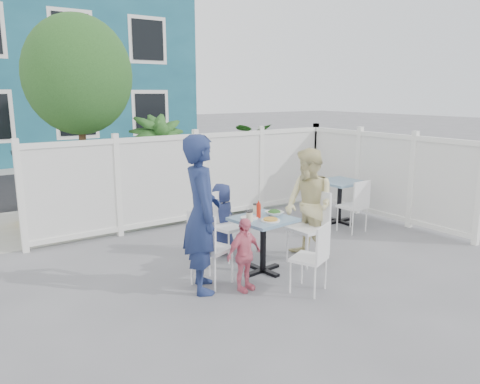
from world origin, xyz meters
TOP-DOWN VIEW (x-y plane):
  - ground at (0.00, 0.00)m, footprint 80.00×80.00m
  - near_sidewalk at (0.00, 3.80)m, footprint 24.00×2.60m
  - street at (0.00, 7.50)m, footprint 24.00×5.00m
  - far_sidewalk at (0.00, 10.60)m, footprint 24.00×1.60m
  - building at (-0.50, 14.00)m, footprint 11.00×6.00m
  - fence_back at (0.10, 2.40)m, footprint 5.86×0.08m
  - fence_right at (3.00, 0.60)m, footprint 0.08×3.66m
  - tree at (-1.60, 3.30)m, footprint 1.80×1.62m
  - utility_cabinet at (-2.25, 4.00)m, footprint 0.70×0.52m
  - potted_shrub_a at (-0.32, 3.10)m, footprint 1.22×1.22m
  - potted_shrub_b at (1.25, 3.00)m, footprint 1.72×1.54m
  - main_table at (-0.38, -0.21)m, footprint 0.77×0.77m
  - spare_table at (2.21, 0.91)m, footprint 0.73×0.73m
  - chair_left at (-1.21, -0.19)m, footprint 0.53×0.54m
  - chair_right at (0.41, -0.27)m, footprint 0.45×0.47m
  - chair_back at (-0.48, 0.57)m, footprint 0.51×0.50m
  - chair_near at (-0.29, -1.07)m, footprint 0.49×0.49m
  - chair_spare at (1.97, 0.31)m, footprint 0.42×0.41m
  - man at (-1.31, -0.24)m, footprint 0.67×0.80m
  - woman at (0.40, -0.22)m, footprint 0.69×0.84m
  - boy at (-0.42, 0.73)m, footprint 0.59×0.49m
  - toddler at (-0.92, -0.54)m, footprint 0.55×0.30m
  - plate_main at (-0.40, -0.37)m, footprint 0.24×0.24m
  - plate_side at (-0.54, -0.12)m, footprint 0.23×0.23m
  - salad_bowl at (-0.18, -0.19)m, footprint 0.23×0.23m
  - coffee_cup_a at (-0.63, -0.24)m, footprint 0.08×0.08m
  - coffee_cup_b at (-0.32, 0.04)m, footprint 0.08×0.08m
  - ketchup_bottle at (-0.43, -0.16)m, footprint 0.06×0.06m
  - salt_shaker at (-0.43, 0.06)m, footprint 0.03×0.03m
  - pepper_shaker at (-0.45, 0.02)m, footprint 0.03×0.03m

SIDE VIEW (x-z plane):
  - ground at x=0.00m, z-range 0.00..0.00m
  - street at x=0.00m, z-range 0.00..0.01m
  - near_sidewalk at x=0.00m, z-range 0.00..0.01m
  - far_sidewalk at x=0.00m, z-range 0.00..0.01m
  - toddler at x=-0.92m, z-range 0.00..0.89m
  - chair_near at x=-0.29m, z-range 0.07..0.90m
  - boy at x=-0.42m, z-range 0.00..1.04m
  - chair_spare at x=1.97m, z-range 0.07..0.97m
  - chair_left at x=-1.21m, z-range 0.08..1.01m
  - chair_back at x=-0.48m, z-range 0.08..1.02m
  - main_table at x=-0.38m, z-range 0.20..0.93m
  - chair_right at x=0.41m, z-range 0.08..1.08m
  - spare_table at x=2.21m, z-range 0.21..0.98m
  - utility_cabinet at x=-2.25m, z-range 0.00..1.24m
  - plate_main at x=-0.40m, z-range 0.73..0.75m
  - plate_side at x=-0.54m, z-range 0.73..0.75m
  - salad_bowl at x=-0.18m, z-range 0.73..0.79m
  - pepper_shaker at x=-0.45m, z-range 0.73..0.80m
  - salt_shaker at x=-0.43m, z-range 0.73..0.81m
  - fence_right at x=3.00m, z-range -0.02..1.58m
  - fence_back at x=0.10m, z-range -0.02..1.58m
  - woman at x=0.40m, z-range 0.00..1.58m
  - coffee_cup_b at x=-0.32m, z-range 0.73..0.85m
  - coffee_cup_a at x=-0.63m, z-range 0.73..0.85m
  - ketchup_bottle at x=-0.43m, z-range 0.73..0.91m
  - potted_shrub_b at x=1.25m, z-range 0.00..1.73m
  - man at x=-1.31m, z-range 0.00..1.86m
  - potted_shrub_a at x=-0.32m, z-range 0.00..1.92m
  - tree at x=-1.60m, z-range 0.80..4.39m
  - building at x=-0.50m, z-range 0.00..6.00m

